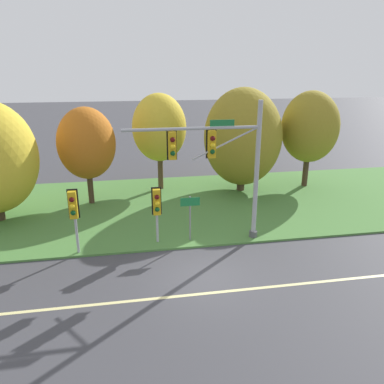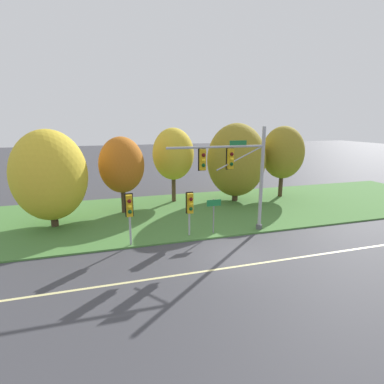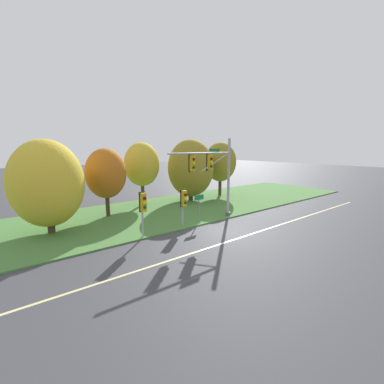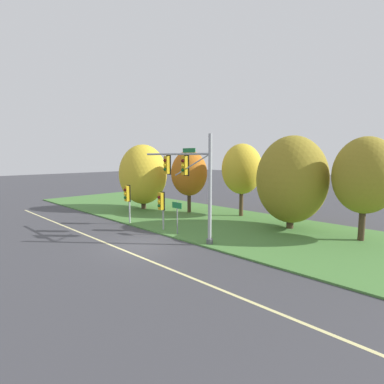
{
  "view_description": "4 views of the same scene",
  "coord_description": "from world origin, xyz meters",
  "px_view_note": "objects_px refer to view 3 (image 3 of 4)",
  "views": [
    {
      "loc": [
        -2.81,
        -13.06,
        8.18
      ],
      "look_at": [
        0.11,
        3.72,
        2.39
      ],
      "focal_mm": 35.0,
      "sensor_mm": 36.0,
      "label": 1
    },
    {
      "loc": [
        -6.47,
        -13.6,
        7.03
      ],
      "look_at": [
        -1.49,
        3.24,
        2.87
      ],
      "focal_mm": 28.0,
      "sensor_mm": 36.0,
      "label": 2
    },
    {
      "loc": [
        -12.9,
        -12.1,
        6.01
      ],
      "look_at": [
        -0.05,
        4.15,
        2.38
      ],
      "focal_mm": 24.0,
      "sensor_mm": 36.0,
      "label": 3
    },
    {
      "loc": [
        14.88,
        -10.23,
        5.41
      ],
      "look_at": [
        0.41,
        4.19,
        2.96
      ],
      "focal_mm": 28.0,
      "sensor_mm": 36.0,
      "label": 4
    }
  ],
  "objects_px": {
    "pedestrian_signal_near_kerb": "(184,200)",
    "tree_nearest_road": "(47,184)",
    "route_sign_post": "(199,203)",
    "tree_tall_centre": "(220,162)",
    "pedestrian_signal_further_along": "(143,205)",
    "tree_mid_verge": "(191,168)",
    "tree_behind_signpost": "(142,165)",
    "traffic_signal_mast": "(214,170)",
    "tree_left_of_mast": "(106,174)"
  },
  "relations": [
    {
      "from": "route_sign_post",
      "to": "pedestrian_signal_further_along",
      "type": "bearing_deg",
      "value": -173.73
    },
    {
      "from": "route_sign_post",
      "to": "tree_left_of_mast",
      "type": "distance_m",
      "value": 8.32
    },
    {
      "from": "tree_behind_signpost",
      "to": "tree_mid_verge",
      "type": "relative_size",
      "value": 0.94
    },
    {
      "from": "traffic_signal_mast",
      "to": "tree_nearest_road",
      "type": "bearing_deg",
      "value": 158.36
    },
    {
      "from": "pedestrian_signal_further_along",
      "to": "tree_left_of_mast",
      "type": "distance_m",
      "value": 6.91
    },
    {
      "from": "pedestrian_signal_near_kerb",
      "to": "pedestrian_signal_further_along",
      "type": "xyz_separation_m",
      "value": [
        -3.64,
        -0.47,
        0.23
      ]
    },
    {
      "from": "pedestrian_signal_further_along",
      "to": "tree_tall_centre",
      "type": "relative_size",
      "value": 0.47
    },
    {
      "from": "pedestrian_signal_near_kerb",
      "to": "tree_left_of_mast",
      "type": "relative_size",
      "value": 0.48
    },
    {
      "from": "tree_left_of_mast",
      "to": "tree_tall_centre",
      "type": "xyz_separation_m",
      "value": [
        14.55,
        1.03,
        0.41
      ]
    },
    {
      "from": "route_sign_post",
      "to": "tree_tall_centre",
      "type": "distance_m",
      "value": 12.14
    },
    {
      "from": "traffic_signal_mast",
      "to": "route_sign_post",
      "type": "bearing_deg",
      "value": 172.68
    },
    {
      "from": "tree_left_of_mast",
      "to": "tree_tall_centre",
      "type": "distance_m",
      "value": 14.59
    },
    {
      "from": "pedestrian_signal_near_kerb",
      "to": "tree_tall_centre",
      "type": "height_order",
      "value": "tree_tall_centre"
    },
    {
      "from": "traffic_signal_mast",
      "to": "tree_left_of_mast",
      "type": "distance_m",
      "value": 9.14
    },
    {
      "from": "pedestrian_signal_further_along",
      "to": "tree_mid_verge",
      "type": "height_order",
      "value": "tree_mid_verge"
    },
    {
      "from": "pedestrian_signal_near_kerb",
      "to": "route_sign_post",
      "type": "height_order",
      "value": "pedestrian_signal_near_kerb"
    },
    {
      "from": "tree_left_of_mast",
      "to": "tree_mid_verge",
      "type": "height_order",
      "value": "tree_mid_verge"
    },
    {
      "from": "traffic_signal_mast",
      "to": "route_sign_post",
      "type": "distance_m",
      "value": 2.94
    },
    {
      "from": "pedestrian_signal_further_along",
      "to": "tree_mid_verge",
      "type": "bearing_deg",
      "value": 37.57
    },
    {
      "from": "route_sign_post",
      "to": "tree_tall_centre",
      "type": "xyz_separation_m",
      "value": [
        9.41,
        7.2,
        2.61
      ]
    },
    {
      "from": "tree_nearest_road",
      "to": "route_sign_post",
      "type": "bearing_deg",
      "value": -23.54
    },
    {
      "from": "traffic_signal_mast",
      "to": "tree_nearest_road",
      "type": "xyz_separation_m",
      "value": [
        -11.29,
        4.48,
        -0.59
      ]
    },
    {
      "from": "tree_left_of_mast",
      "to": "tree_behind_signpost",
      "type": "distance_m",
      "value": 4.98
    },
    {
      "from": "tree_left_of_mast",
      "to": "tree_mid_verge",
      "type": "bearing_deg",
      "value": 5.05
    },
    {
      "from": "tree_nearest_road",
      "to": "tree_behind_signpost",
      "type": "height_order",
      "value": "tree_nearest_road"
    },
    {
      "from": "route_sign_post",
      "to": "tree_mid_verge",
      "type": "height_order",
      "value": "tree_mid_verge"
    },
    {
      "from": "tree_mid_verge",
      "to": "tree_tall_centre",
      "type": "distance_m",
      "value": 4.76
    },
    {
      "from": "pedestrian_signal_near_kerb",
      "to": "tree_nearest_road",
      "type": "distance_m",
      "value": 9.5
    },
    {
      "from": "tree_nearest_road",
      "to": "tree_behind_signpost",
      "type": "distance_m",
      "value": 10.07
    },
    {
      "from": "tree_mid_verge",
      "to": "pedestrian_signal_further_along",
      "type": "bearing_deg",
      "value": -142.43
    },
    {
      "from": "pedestrian_signal_further_along",
      "to": "pedestrian_signal_near_kerb",
      "type": "bearing_deg",
      "value": 7.37
    },
    {
      "from": "tree_nearest_road",
      "to": "tree_left_of_mast",
      "type": "xyz_separation_m",
      "value": [
        4.73,
        1.87,
        0.23
      ]
    },
    {
      "from": "tree_behind_signpost",
      "to": "tree_left_of_mast",
      "type": "bearing_deg",
      "value": -154.72
    },
    {
      "from": "pedestrian_signal_further_along",
      "to": "tree_behind_signpost",
      "type": "relative_size",
      "value": 0.48
    },
    {
      "from": "pedestrian_signal_near_kerb",
      "to": "route_sign_post",
      "type": "distance_m",
      "value": 1.65
    },
    {
      "from": "traffic_signal_mast",
      "to": "tree_mid_verge",
      "type": "relative_size",
      "value": 0.97
    },
    {
      "from": "pedestrian_signal_near_kerb",
      "to": "tree_nearest_road",
      "type": "bearing_deg",
      "value": 152.03
    },
    {
      "from": "tree_nearest_road",
      "to": "tree_mid_verge",
      "type": "relative_size",
      "value": 0.95
    },
    {
      "from": "tree_mid_verge",
      "to": "pedestrian_signal_near_kerb",
      "type": "bearing_deg",
      "value": -131.22
    },
    {
      "from": "pedestrian_signal_further_along",
      "to": "tree_tall_centre",
      "type": "xyz_separation_m",
      "value": [
        14.63,
        7.78,
        1.91
      ]
    },
    {
      "from": "route_sign_post",
      "to": "tree_nearest_road",
      "type": "distance_m",
      "value": 10.94
    },
    {
      "from": "pedestrian_signal_near_kerb",
      "to": "route_sign_post",
      "type": "xyz_separation_m",
      "value": [
        1.58,
        0.1,
        -0.47
      ]
    },
    {
      "from": "tree_tall_centre",
      "to": "tree_left_of_mast",
      "type": "bearing_deg",
      "value": -175.94
    },
    {
      "from": "tree_tall_centre",
      "to": "pedestrian_signal_near_kerb",
      "type": "bearing_deg",
      "value": -146.39
    },
    {
      "from": "traffic_signal_mast",
      "to": "tree_tall_centre",
      "type": "xyz_separation_m",
      "value": [
        7.99,
        7.39,
        0.05
      ]
    },
    {
      "from": "traffic_signal_mast",
      "to": "route_sign_post",
      "type": "height_order",
      "value": "traffic_signal_mast"
    },
    {
      "from": "traffic_signal_mast",
      "to": "tree_mid_verge",
      "type": "bearing_deg",
      "value": 65.76
    },
    {
      "from": "pedestrian_signal_further_along",
      "to": "tree_mid_verge",
      "type": "relative_size",
      "value": 0.45
    },
    {
      "from": "pedestrian_signal_near_kerb",
      "to": "tree_behind_signpost",
      "type": "xyz_separation_m",
      "value": [
        0.93,
        8.39,
        2.2
      ]
    },
    {
      "from": "tree_behind_signpost",
      "to": "pedestrian_signal_near_kerb",
      "type": "bearing_deg",
      "value": -96.31
    }
  ]
}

